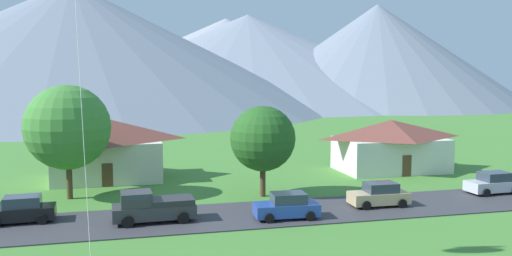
# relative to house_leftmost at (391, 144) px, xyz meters

# --- Properties ---
(road_strip) EXTENTS (160.00, 6.81, 0.08)m
(road_strip) POSITION_rel_house_leftmost_xyz_m (-20.78, -12.72, -2.55)
(road_strip) COLOR #38383D
(road_strip) RESTS_ON ground
(mountain_far_west_ridge) EXTENTS (138.37, 138.37, 29.07)m
(mountain_far_west_ridge) POSITION_rel_house_leftmost_xyz_m (15.49, 129.51, 11.95)
(mountain_far_west_ridge) COLOR gray
(mountain_far_west_ridge) RESTS_ON ground
(mountain_west_ridge) EXTENTS (88.06, 88.06, 30.21)m
(mountain_west_ridge) POSITION_rel_house_leftmost_xyz_m (49.43, 102.52, 12.52)
(mountain_west_ridge) COLOR slate
(mountain_west_ridge) RESTS_ON ground
(mountain_east_ridge) EXTENTS (126.37, 126.37, 28.06)m
(mountain_east_ridge) POSITION_rel_house_leftmost_xyz_m (8.88, 134.17, 11.44)
(mountain_east_ridge) COLOR #8E939E
(mountain_east_ridge) RESTS_ON ground
(mountain_central_ridge) EXTENTS (131.59, 131.59, 32.33)m
(mountain_central_ridge) POSITION_rel_house_leftmost_xyz_m (-37.66, 97.96, 13.57)
(mountain_central_ridge) COLOR slate
(mountain_central_ridge) RESTS_ON ground
(house_leftmost) EXTENTS (10.76, 6.79, 5.00)m
(house_leftmost) POSITION_rel_house_leftmost_xyz_m (0.00, 0.00, 0.00)
(house_leftmost) COLOR silver
(house_leftmost) RESTS_ON ground
(house_left_center) EXTENTS (9.99, 7.35, 5.46)m
(house_left_center) POSITION_rel_house_leftmost_xyz_m (-26.70, 2.24, 0.24)
(house_left_center) COLOR beige
(house_left_center) RESTS_ON ground
(tree_near_left) EXTENTS (6.40, 6.40, 8.68)m
(tree_near_left) POSITION_rel_house_leftmost_xyz_m (-29.36, -4.86, 2.88)
(tree_near_left) COLOR #4C3823
(tree_near_left) RESTS_ON ground
(tree_left_of_center) EXTENTS (5.05, 5.05, 7.05)m
(tree_left_of_center) POSITION_rel_house_leftmost_xyz_m (-14.89, -7.58, 1.92)
(tree_left_of_center) COLOR #4C3823
(tree_left_of_center) RESTS_ON ground
(parked_car_silver_west_end) EXTENTS (4.28, 2.23, 1.68)m
(parked_car_silver_west_end) POSITION_rel_house_leftmost_xyz_m (2.97, -11.22, -1.72)
(parked_car_silver_west_end) COLOR #B7BCC1
(parked_car_silver_west_end) RESTS_ON road_strip
(parked_car_tan_mid_west) EXTENTS (4.24, 2.16, 1.68)m
(parked_car_tan_mid_west) POSITION_rel_house_leftmost_xyz_m (-7.64, -12.76, -1.72)
(parked_car_tan_mid_west) COLOR tan
(parked_car_tan_mid_west) RESTS_ON road_strip
(parked_car_black_mid_east) EXTENTS (4.28, 2.24, 1.68)m
(parked_car_black_mid_east) POSITION_rel_house_leftmost_xyz_m (-31.70, -11.17, -1.72)
(parked_car_black_mid_east) COLOR black
(parked_car_black_mid_east) RESTS_ON road_strip
(parked_car_blue_east_end) EXTENTS (4.28, 2.22, 1.68)m
(parked_car_blue_east_end) POSITION_rel_house_leftmost_xyz_m (-15.01, -14.32, -1.72)
(parked_car_blue_east_end) COLOR #2847A8
(parked_car_blue_east_end) RESTS_ON road_strip
(pickup_truck_charcoal_east_side) EXTENTS (5.26, 2.45, 1.99)m
(pickup_truck_charcoal_east_side) POSITION_rel_house_leftmost_xyz_m (-23.61, -13.01, -1.53)
(pickup_truck_charcoal_east_side) COLOR #333338
(pickup_truck_charcoal_east_side) RESTS_ON road_strip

